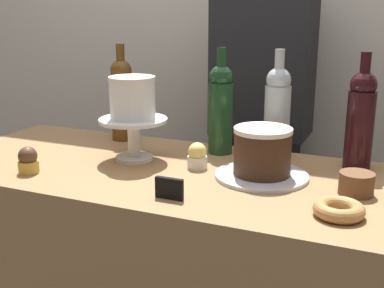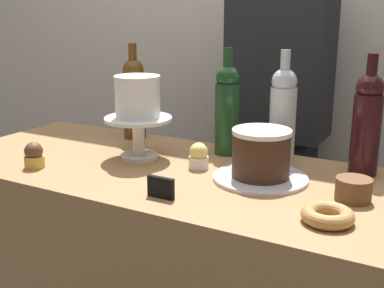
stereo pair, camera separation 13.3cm
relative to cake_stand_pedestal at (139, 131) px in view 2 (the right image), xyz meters
name	(u,v)px [view 2 (the right image)]	position (x,y,z in m)	size (l,w,h in m)	color
back_wall	(297,13)	(0.20, 0.83, 0.33)	(6.00, 0.05, 2.60)	silver
cake_stand_pedestal	(139,131)	(0.00, 0.00, 0.00)	(0.20, 0.20, 0.13)	silver
white_layer_cake	(138,97)	(0.00, 0.00, 0.10)	(0.13, 0.13, 0.12)	white
silver_serving_platter	(260,178)	(0.39, -0.01, -0.08)	(0.25, 0.25, 0.01)	silver
chocolate_round_cake	(261,153)	(0.39, -0.01, -0.01)	(0.15, 0.15, 0.13)	#3D2619
wine_bottle_clear	(283,113)	(0.38, 0.18, 0.06)	(0.08, 0.08, 0.33)	#B2BCC1
wine_bottle_amber	(134,97)	(-0.15, 0.19, 0.06)	(0.08, 0.08, 0.33)	#5B3814
wine_bottle_dark_red	(367,122)	(0.62, 0.18, 0.06)	(0.08, 0.08, 0.33)	black
wine_bottle_green	(227,108)	(0.21, 0.17, 0.06)	(0.08, 0.08, 0.33)	#193D1E
cupcake_chocolate	(34,156)	(-0.21, -0.22, -0.05)	(0.06, 0.06, 0.07)	gold
cupcake_lemon	(199,156)	(0.21, 0.00, -0.05)	(0.06, 0.06, 0.07)	white
donut_maple	(328,215)	(0.61, -0.19, -0.07)	(0.11, 0.11, 0.03)	#B27F47
cookie_stack	(353,190)	(0.64, -0.04, -0.06)	(0.08, 0.08, 0.05)	brown
price_sign_chalkboard	(161,187)	(0.23, -0.24, -0.06)	(0.07, 0.01, 0.05)	black
barista_figure	(277,138)	(0.23, 0.59, -0.13)	(0.36, 0.22, 1.60)	black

